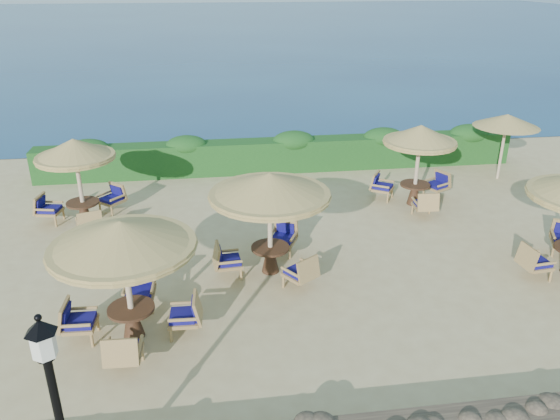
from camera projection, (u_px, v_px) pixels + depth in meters
The scene contains 8 objects.
ground at pixel (318, 260), 14.42m from camera, with size 120.00×120.00×0.00m, color tan.
sea at pixel (220, 25), 77.91m from camera, with size 160.00×160.00×0.00m, color navy.
hedge at pixel (281, 155), 20.71m from camera, with size 18.00×0.90×1.20m, color #144015.
extra_parasol at pixel (507, 121), 19.25m from camera, with size 2.30×2.30×2.41m.
cafe_set_0 at pixel (124, 258), 10.69m from camera, with size 2.91×2.91×2.65m.
cafe_set_1 at pixel (270, 201), 13.11m from camera, with size 2.98×2.98×2.65m.
cafe_set_3 at pixel (77, 168), 15.83m from camera, with size 2.63×2.72×2.65m.
cafe_set_4 at pixel (419, 152), 17.20m from camera, with size 2.77×2.57×2.65m.
Camera 1 is at (-2.75, -12.41, 7.02)m, focal length 35.00 mm.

